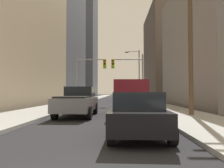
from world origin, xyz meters
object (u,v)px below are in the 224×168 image
(sedan_beige, at_px, (122,97))
(sedan_black, at_px, (137,114))
(traffic_signal_far_right, at_px, (123,85))
(traffic_signal_near_left, at_px, (90,71))
(pickup_truck_grey, at_px, (78,102))
(traffic_signal_near_right, at_px, (129,71))
(cargo_van_maroon, at_px, (130,96))
(sedan_white, at_px, (123,100))

(sedan_beige, bearing_deg, sedan_black, -89.97)
(traffic_signal_far_right, bearing_deg, traffic_signal_near_left, -96.23)
(pickup_truck_grey, distance_m, traffic_signal_near_right, 12.65)
(sedan_black, distance_m, traffic_signal_far_right, 62.98)
(cargo_van_maroon, relative_size, traffic_signal_near_left, 0.87)
(traffic_signal_near_right, bearing_deg, traffic_signal_far_right, 89.64)
(sedan_black, bearing_deg, sedan_beige, 90.03)
(traffic_signal_near_left, bearing_deg, traffic_signal_far_right, 83.77)
(sedan_white, xyz_separation_m, traffic_signal_near_right, (0.75, 3.73, 3.27))
(cargo_van_maroon, bearing_deg, sedan_black, -91.01)
(sedan_white, relative_size, traffic_signal_near_left, 0.70)
(traffic_signal_near_left, distance_m, traffic_signal_near_right, 4.60)
(sedan_black, relative_size, traffic_signal_near_left, 0.71)
(sedan_white, bearing_deg, traffic_signal_near_right, 78.66)
(traffic_signal_near_left, relative_size, traffic_signal_far_right, 1.00)
(pickup_truck_grey, bearing_deg, traffic_signal_near_left, 93.62)
(traffic_signal_far_right, bearing_deg, cargo_van_maroon, -90.82)
(pickup_truck_grey, height_order, traffic_signal_far_right, traffic_signal_far_right)
(pickup_truck_grey, bearing_deg, traffic_signal_far_right, 85.79)
(sedan_white, height_order, traffic_signal_near_right, traffic_signal_near_right)
(cargo_van_maroon, distance_m, traffic_signal_near_left, 11.89)
(pickup_truck_grey, relative_size, sedan_white, 1.29)
(traffic_signal_near_right, bearing_deg, sedan_beige, 93.47)
(cargo_van_maroon, xyz_separation_m, traffic_signal_far_right, (0.79, 55.56, 2.72))
(traffic_signal_near_left, distance_m, traffic_signal_far_right, 45.00)
(pickup_truck_grey, height_order, cargo_van_maroon, cargo_van_maroon)
(pickup_truck_grey, xyz_separation_m, sedan_beige, (3.21, 22.44, -0.16))
(traffic_signal_near_left, bearing_deg, traffic_signal_near_right, 0.00)
(pickup_truck_grey, height_order, sedan_black, pickup_truck_grey)
(traffic_signal_near_right, distance_m, traffic_signal_far_right, 44.74)
(sedan_black, distance_m, sedan_white, 14.43)
(cargo_van_maroon, height_order, sedan_beige, cargo_van_maroon)
(pickup_truck_grey, height_order, traffic_signal_near_left, traffic_signal_near_left)
(cargo_van_maroon, distance_m, traffic_signal_near_right, 11.18)
(sedan_black, xyz_separation_m, traffic_signal_far_right, (0.92, 62.89, 3.24))
(traffic_signal_near_right, bearing_deg, pickup_truck_grey, -108.39)
(sedan_white, bearing_deg, sedan_black, -89.58)
(pickup_truck_grey, xyz_separation_m, sedan_white, (3.12, 7.90, -0.16))
(pickup_truck_grey, distance_m, sedan_black, 7.28)
(sedan_black, bearing_deg, sedan_white, 90.42)
(traffic_signal_near_right, bearing_deg, traffic_signal_near_left, -180.00)
(sedan_black, bearing_deg, traffic_signal_near_right, 87.97)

